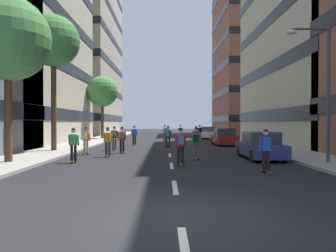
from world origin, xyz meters
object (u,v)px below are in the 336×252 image
Objects in this scene: skater_11 at (114,136)px; skater_2 at (196,136)px; street_tree_far at (53,42)px; skater_10 at (165,132)px; skater_12 at (181,131)px; skater_0 at (196,141)px; skater_4 at (168,136)px; streetlamp_right at (321,79)px; skater_6 at (200,132)px; street_tree_near at (102,92)px; skater_1 at (266,149)px; skater_5 at (122,138)px; skater_13 at (181,144)px; parked_car_mid at (260,147)px; skater_7 at (86,139)px; skater_3 at (108,140)px; street_tree_mid at (8,39)px; skater_9 at (134,134)px; parked_car_far at (207,133)px; parked_car_near at (224,137)px; skater_8 at (73,143)px.

skater_2 is at bearing -4.12° from skater_11.
skater_10 is (7.61, 12.29, -6.53)m from street_tree_far.
skater_11 is 14.92m from skater_12.
skater_0 is 7.33m from skater_4.
streetlamp_right is 3.65× the size of skater_10.
skater_2 is at bearing -97.45° from skater_6.
street_tree_near is 4.24× the size of skater_1.
skater_11 is at bearing 109.38° from skater_5.
skater_11 is 1.00× the size of skater_13.
skater_10 is at bearing 95.78° from skater_0.
skater_7 reaches higher than parked_car_mid.
skater_0 is 1.00× the size of skater_3.
skater_1 is 1.00× the size of skater_2.
skater_7 is (2.59, -18.80, -4.76)m from street_tree_near.
street_tree_mid is at bearing -169.03° from skater_0.
street_tree_far is at bearing 90.00° from street_tree_mid.
skater_4 is 4.07m from skater_11.
street_tree_far is 5.20× the size of skater_5.
skater_2 is at bearing -45.33° from skater_9.
street_tree_near reaches higher than skater_3.
parked_car_far is 0.48× the size of street_tree_far.
parked_car_near is 0.58× the size of street_tree_near.
skater_13 is at bearing -92.83° from skater_12.
skater_13 is at bearing -41.44° from skater_3.
skater_4 is (7.85, 2.60, -6.53)m from street_tree_far.
parked_car_far is at bearing 60.85° from skater_11.
parked_car_near is 11.01m from skater_5.
street_tree_near reaches higher than skater_2.
skater_4 is at bearing -107.76° from skater_6.
skater_10 is at bearing 58.24° from street_tree_far.
parked_car_mid is 2.47× the size of skater_5.
skater_1 is at bearing -20.81° from skater_8.
street_tree_near is (-12.94, -1.21, 5.08)m from parked_car_far.
street_tree_far is 5.20× the size of skater_10.
skater_1 is at bearing -12.82° from street_tree_mid.
skater_4 is at bearing 39.23° from skater_7.
parked_car_far is 14.21m from skater_9.
skater_4 is 1.00× the size of skater_7.
skater_7 is at bearing -33.11° from street_tree_far.
skater_3 and skater_8 have the same top height.
parked_car_near is 2.47× the size of skater_12.
street_tree_far reaches higher than skater_7.
skater_11 is at bearing 27.29° from street_tree_far.
parked_car_mid is 2.47× the size of skater_9.
street_tree_mid is at bearing -141.64° from skater_3.
skater_2 is 6.09m from skater_11.
parked_car_near is 6.53m from skater_4.
skater_3 and skater_9 have the same top height.
skater_9 is at bearing 53.63° from street_tree_far.
skater_3 is (-5.68, -4.58, -0.03)m from skater_2.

